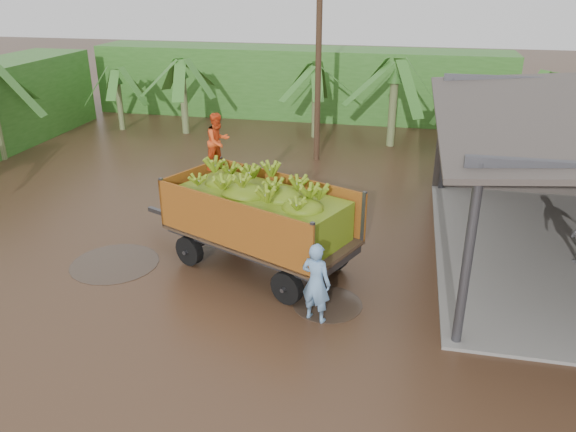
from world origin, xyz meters
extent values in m
plane|color=black|center=(0.00, 0.00, 0.00)|extent=(100.00, 100.00, 0.00)
cube|color=#2D661E|center=(-2.00, 16.00, 1.80)|extent=(22.00, 3.00, 3.60)
cube|color=#47474C|center=(-2.67, 0.11, 0.59)|extent=(1.82, 0.91, 0.13)
imported|color=#E64A1B|center=(-1.00, -0.17, 3.04)|extent=(0.89, 0.95, 1.55)
imported|color=#6E99C8|center=(2.25, -3.44, 0.95)|extent=(0.80, 0.65, 1.89)
cylinder|color=#47301E|center=(0.30, 8.36, 4.23)|extent=(0.24, 0.24, 8.46)
camera|label=1|loc=(3.90, -14.03, 7.16)|focal=35.00mm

